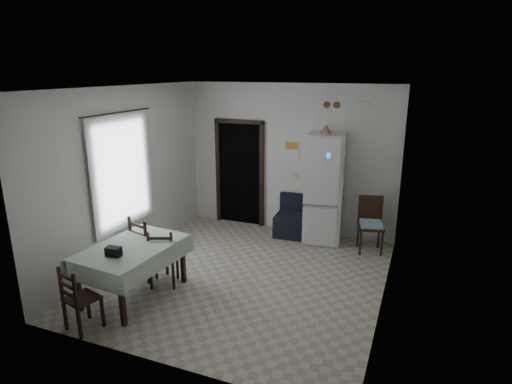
{
  "coord_description": "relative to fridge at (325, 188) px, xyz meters",
  "views": [
    {
      "loc": [
        2.45,
        -5.61,
        3.16
      ],
      "look_at": [
        0.0,
        0.5,
        1.25
      ],
      "focal_mm": 30.0,
      "sensor_mm": 36.0,
      "label": 1
    }
  ],
  "objects": [
    {
      "name": "wall_front",
      "position": [
        -0.81,
        -4.18,
        0.43
      ],
      "size": [
        4.2,
        0.02,
        2.9
      ],
      "primitive_type": null,
      "color": "silver",
      "rests_on": "ground"
    },
    {
      "name": "emergency_light",
      "position": [
        0.54,
        0.28,
        1.53
      ],
      "size": [
        0.25,
        0.07,
        0.09
      ],
      "primitive_type": "cube",
      "color": "white",
      "rests_on": "ground"
    },
    {
      "name": "dining_chair_far_left",
      "position": [
        -2.19,
        -2.46,
        -0.52
      ],
      "size": [
        0.53,
        0.53,
        1.0
      ],
      "primitive_type": null,
      "rotation": [
        0.0,
        0.0,
        2.88
      ],
      "color": "black",
      "rests_on": "ground"
    },
    {
      "name": "fridge",
      "position": [
        0.0,
        0.0,
        0.0
      ],
      "size": [
        0.74,
        0.74,
        2.04
      ],
      "primitive_type": null,
      "rotation": [
        0.0,
        0.0,
        0.12
      ],
      "color": "silver",
      "rests_on": "ground"
    },
    {
      "name": "curtain_rod",
      "position": [
        -2.84,
        -2.13,
        1.48
      ],
      "size": [
        0.02,
        1.6,
        0.02
      ],
      "primitive_type": "cylinder",
      "rotation": [
        1.57,
        0.0,
        0.0
      ],
      "color": "black",
      "rests_on": "ground"
    },
    {
      "name": "corner_chair",
      "position": [
        0.89,
        -0.22,
        -0.53
      ],
      "size": [
        0.52,
        0.52,
        0.99
      ],
      "primitive_type": null,
      "rotation": [
        0.0,
        0.0,
        0.26
      ],
      "color": "black",
      "rests_on": "ground"
    },
    {
      "name": "calendar",
      "position": [
        -0.76,
        0.31,
        0.6
      ],
      "size": [
        0.28,
        0.02,
        0.4
      ],
      "primitive_type": "cube",
      "color": "white",
      "rests_on": "ground"
    },
    {
      "name": "ground",
      "position": [
        -0.81,
        -1.93,
        -1.02
      ],
      "size": [
        4.5,
        4.5,
        0.0
      ],
      "primitive_type": "plane",
      "color": "#B8AE96",
      "rests_on": "ground"
    },
    {
      "name": "vent_left",
      "position": [
        -0.11,
        0.31,
        1.5
      ],
      "size": [
        0.12,
        0.03,
        0.12
      ],
      "primitive_type": "cylinder",
      "rotation": [
        1.57,
        0.0,
        0.0
      ],
      "color": "brown",
      "rests_on": "ground"
    },
    {
      "name": "navy_seat",
      "position": [
        -0.61,
        0.0,
        -0.63
      ],
      "size": [
        0.69,
        0.67,
        0.79
      ],
      "primitive_type": null,
      "rotation": [
        0.0,
        0.0,
        0.06
      ],
      "color": "black",
      "rests_on": "ground"
    },
    {
      "name": "light_switch",
      "position": [
        -0.66,
        0.31,
        0.08
      ],
      "size": [
        0.08,
        0.02,
        0.12
      ],
      "primitive_type": "cube",
      "color": "beige",
      "rests_on": "ground"
    },
    {
      "name": "dining_chair_near_head",
      "position": [
        -2.11,
        -3.97,
        -0.59
      ],
      "size": [
        0.45,
        0.45,
        0.86
      ],
      "primitive_type": null,
      "rotation": [
        0.0,
        0.0,
        2.88
      ],
      "color": "black",
      "rests_on": "ground"
    },
    {
      "name": "wall_back",
      "position": [
        -0.81,
        0.32,
        0.43
      ],
      "size": [
        4.2,
        0.02,
        2.9
      ],
      "primitive_type": null,
      "color": "silver",
      "rests_on": "ground"
    },
    {
      "name": "ceiling",
      "position": [
        -0.81,
        -1.93,
        1.88
      ],
      "size": [
        4.2,
        4.5,
        0.02
      ],
      "primitive_type": null,
      "color": "white",
      "rests_on": "ground"
    },
    {
      "name": "calendar_image",
      "position": [
        -0.76,
        0.3,
        0.7
      ],
      "size": [
        0.24,
        0.01,
        0.14
      ],
      "primitive_type": "cube",
      "color": "orange",
      "rests_on": "ground"
    },
    {
      "name": "tan_cone",
      "position": [
        -0.02,
        -0.09,
        1.11
      ],
      "size": [
        0.23,
        0.23,
        0.17
      ],
      "primitive_type": "cone",
      "rotation": [
        0.0,
        0.0,
        -0.12
      ],
      "color": "tan",
      "rests_on": "fridge"
    },
    {
      "name": "dining_table",
      "position": [
        -2.02,
        -3.07,
        -0.64
      ],
      "size": [
        1.1,
        1.56,
        0.77
      ],
      "primitive_type": null,
      "rotation": [
        0.0,
        0.0,
        -0.08
      ],
      "color": "#B6CAAD",
      "rests_on": "ground"
    },
    {
      "name": "wall_right",
      "position": [
        1.29,
        -1.93,
        0.43
      ],
      "size": [
        0.02,
        4.5,
        2.9
      ],
      "primitive_type": null,
      "color": "silver",
      "rests_on": "ground"
    },
    {
      "name": "curtain",
      "position": [
        -2.85,
        -2.13,
        0.53
      ],
      "size": [
        0.02,
        1.45,
        1.85
      ],
      "primitive_type": "cube",
      "color": "silver",
      "rests_on": "ground"
    },
    {
      "name": "wall_left",
      "position": [
        -2.91,
        -1.93,
        0.43
      ],
      "size": [
        0.02,
        4.5,
        2.9
      ],
      "primitive_type": null,
      "color": "silver",
      "rests_on": "ground"
    },
    {
      "name": "window_recess",
      "position": [
        -2.96,
        -2.13,
        0.53
      ],
      "size": [
        0.1,
        1.2,
        1.6
      ],
      "primitive_type": "cube",
      "color": "silver",
      "rests_on": "ground"
    },
    {
      "name": "dining_chair_far_right",
      "position": [
        -1.83,
        -2.61,
        -0.57
      ],
      "size": [
        0.5,
        0.5,
        0.9
      ],
      "primitive_type": null,
      "rotation": [
        0.0,
        0.0,
        3.52
      ],
      "color": "black",
      "rests_on": "ground"
    },
    {
      "name": "black_bag",
      "position": [
        -2.03,
        -3.43,
        -0.18
      ],
      "size": [
        0.21,
        0.14,
        0.13
      ],
      "primitive_type": "cube",
      "rotation": [
        0.0,
        0.0,
        0.12
      ],
      "color": "black",
      "rests_on": "dining_table"
    },
    {
      "name": "vent_right",
      "position": [
        0.07,
        0.31,
        1.5
      ],
      "size": [
        0.12,
        0.03,
        0.12
      ],
      "primitive_type": "cylinder",
      "rotation": [
        1.57,
        0.0,
        0.0
      ],
      "color": "brown",
      "rests_on": "ground"
    },
    {
      "name": "doorway",
      "position": [
        -1.86,
        0.52,
        0.04
      ],
      "size": [
        1.06,
        0.52,
        2.22
      ],
      "color": "black",
      "rests_on": "ground"
    }
  ]
}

